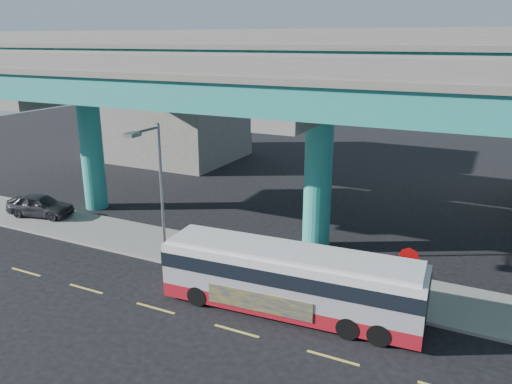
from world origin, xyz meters
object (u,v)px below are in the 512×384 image
at_px(parked_car, 40,205).
at_px(street_lamp, 154,174).
at_px(stop_sign, 408,265).
at_px(transit_bus, 290,278).

distance_m(parked_car, street_lamp, 12.02).
xyz_separation_m(street_lamp, stop_sign, (12.29, 0.72, -2.61)).
xyz_separation_m(transit_bus, stop_sign, (4.41, 2.13, 0.64)).
relative_size(transit_bus, parked_car, 2.47).
xyz_separation_m(parked_car, stop_sign, (23.43, -1.56, 1.32)).
relative_size(transit_bus, stop_sign, 4.00).
bearing_deg(stop_sign, parked_car, -169.07).
xyz_separation_m(parked_car, street_lamp, (11.13, -2.28, 3.93)).
height_order(transit_bus, parked_car, transit_bus).
bearing_deg(parked_car, transit_bus, -112.96).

